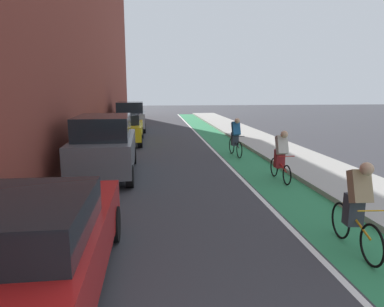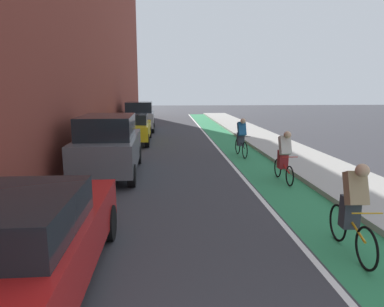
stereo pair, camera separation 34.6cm
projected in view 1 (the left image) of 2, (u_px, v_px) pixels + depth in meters
ground_plane at (173, 147)px, 16.76m from camera, size 90.73×90.73×0.00m
bike_lane_paint at (220, 140)px, 19.02m from camera, size 1.60×41.24×0.00m
lane_divider_stripe at (204, 141)px, 18.92m from camera, size 0.12×41.24×0.00m
sidewalk_right at (255, 138)px, 19.23m from camera, size 2.50×41.24×0.14m
building_facade_left at (61, 4)px, 16.84m from camera, size 3.00×41.24×13.97m
parked_sedan_red at (29, 250)px, 4.29m from camera, size 1.92×4.75×1.53m
parked_suv_gray at (105, 145)px, 11.04m from camera, size 2.00×4.33×1.98m
parked_sedan_yellow_cab at (124, 128)px, 17.93m from camera, size 2.06×4.46×1.53m
parked_suv_silver at (130, 116)px, 23.38m from camera, size 2.13×4.63×1.98m
cyclist_lead at (357, 206)px, 5.85m from camera, size 0.48×1.74×1.63m
cyclist_mid at (281, 155)px, 10.48m from camera, size 0.48×1.65×1.58m
cyclist_trailing at (235, 136)px, 14.43m from camera, size 0.48×1.74×1.62m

